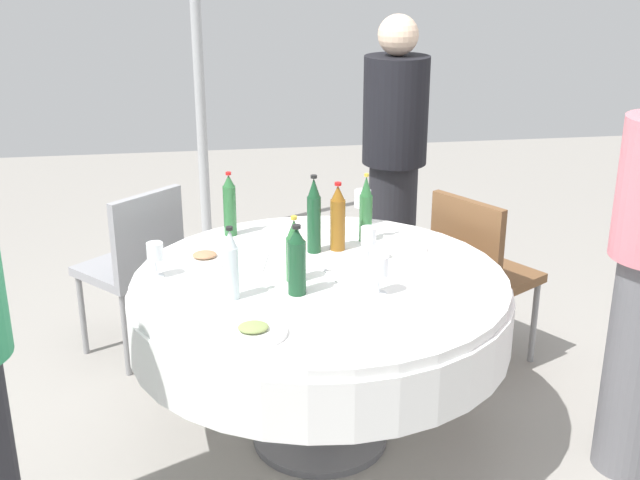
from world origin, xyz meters
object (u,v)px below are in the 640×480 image
(dining_table, at_px, (320,311))
(chair_north, at_px, (137,260))
(bottle_amber_west, at_px, (338,219))
(bottle_dark_green_right, at_px, (314,216))
(bottle_dark_green_east, at_px, (297,262))
(plate_south, at_px, (253,331))
(bottle_clear_north, at_px, (231,266))
(person_left, at_px, (394,163))
(bottle_green_mid, at_px, (294,251))
(wine_glass_west, at_px, (363,199))
(bottle_green_rear, at_px, (230,206))
(wine_glass_north, at_px, (379,268))
(chair_west, at_px, (478,267))
(wine_glass_rear, at_px, (155,253))
(bottle_green_left, at_px, (366,210))
(plate_far, at_px, (205,258))
(wine_glass_mid, at_px, (369,237))

(dining_table, relative_size, chair_north, 1.71)
(bottle_amber_west, height_order, chair_north, bottle_amber_west)
(bottle_dark_green_right, height_order, bottle_dark_green_east, bottle_dark_green_right)
(plate_south, bearing_deg, bottle_clear_north, -79.11)
(bottle_clear_north, height_order, person_left, person_left)
(bottle_green_mid, bearing_deg, bottle_dark_green_right, -111.76)
(wine_glass_west, height_order, person_left, person_left)
(bottle_green_rear, bearing_deg, wine_glass_north, 125.62)
(bottle_amber_west, distance_m, wine_glass_north, 0.48)
(dining_table, relative_size, bottle_dark_green_east, 5.55)
(bottle_clear_north, height_order, chair_west, bottle_clear_north)
(wine_glass_rear, distance_m, wine_glass_west, 1.04)
(dining_table, xyz_separation_m, wine_glass_west, (-0.28, -0.59, 0.26))
(bottle_green_left, distance_m, bottle_green_mid, 0.52)
(bottle_dark_green_right, distance_m, bottle_amber_west, 0.10)
(bottle_dark_green_right, height_order, wine_glass_west, bottle_dark_green_right)
(bottle_green_left, height_order, wine_glass_rear, bottle_green_left)
(plate_south, bearing_deg, chair_west, -139.08)
(plate_south, height_order, chair_west, chair_west)
(bottle_dark_green_right, xyz_separation_m, bottle_green_rear, (0.34, -0.26, -0.02))
(bottle_green_left, relative_size, bottle_clear_north, 1.09)
(wine_glass_north, height_order, plate_south, wine_glass_north)
(bottle_dark_green_right, relative_size, plate_far, 1.52)
(bottle_green_mid, relative_size, plate_south, 1.14)
(bottle_clear_north, height_order, plate_south, bottle_clear_north)
(bottle_green_left, xyz_separation_m, wine_glass_mid, (0.04, 0.24, -0.03))
(bottle_green_rear, height_order, bottle_amber_west, bottle_amber_west)
(bottle_dark_green_east, bearing_deg, bottle_green_left, -125.15)
(bottle_green_mid, bearing_deg, wine_glass_north, 150.11)
(bottle_green_mid, height_order, wine_glass_rear, bottle_green_mid)
(person_left, xyz_separation_m, chair_west, (-0.26, 0.69, -0.33))
(dining_table, distance_m, bottle_dark_green_east, 0.33)
(chair_west, bearing_deg, plate_south, -81.13)
(bottle_green_rear, relative_size, bottle_clear_north, 1.04)
(chair_north, distance_m, chair_west, 1.63)
(bottle_green_left, xyz_separation_m, plate_south, (0.54, 0.82, -0.13))
(wine_glass_west, height_order, chair_north, wine_glass_west)
(bottle_green_left, relative_size, chair_west, 0.35)
(dining_table, xyz_separation_m, plate_far, (0.44, -0.23, 0.16))
(wine_glass_mid, bearing_deg, bottle_green_mid, 25.34)
(wine_glass_north, bearing_deg, person_left, -105.36)
(wine_glass_mid, relative_size, plate_far, 0.68)
(wine_glass_rear, relative_size, plate_south, 0.61)
(bottle_dark_green_right, bearing_deg, person_left, -120.80)
(bottle_green_left, xyz_separation_m, plate_far, (0.69, 0.13, -0.13))
(bottle_amber_west, height_order, chair_west, bottle_amber_west)
(plate_far, relative_size, plate_south, 0.96)
(dining_table, bearing_deg, wine_glass_north, 134.91)
(bottle_green_mid, distance_m, plate_far, 0.44)
(bottle_dark_green_east, bearing_deg, bottle_green_mid, -92.23)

